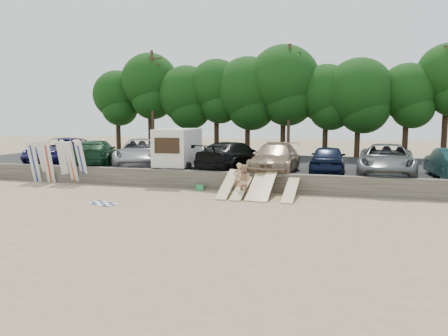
{
  "coord_description": "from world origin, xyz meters",
  "views": [
    {
      "loc": [
        6.99,
        -19.45,
        3.93
      ],
      "look_at": [
        0.38,
        3.0,
        1.19
      ],
      "focal_mm": 35.0,
      "sensor_mm": 36.0,
      "label": 1
    }
  ],
  "objects_px": {
    "car_1": "(96,153)",
    "beachgoer_a": "(239,178)",
    "car_2": "(141,153)",
    "car_4": "(275,158)",
    "box_trailer": "(178,147)",
    "car_5": "(328,159)",
    "car_3": "(233,156)",
    "car_6": "(386,160)",
    "cooler": "(200,188)",
    "car_0": "(62,151)",
    "beachgoer_b": "(243,181)"
  },
  "relations": [
    {
      "from": "car_1",
      "to": "beachgoer_a",
      "type": "xyz_separation_m",
      "value": [
        10.85,
        -3.94,
        -0.75
      ]
    },
    {
      "from": "car_2",
      "to": "car_4",
      "type": "xyz_separation_m",
      "value": [
        9.04,
        -0.98,
        -0.05
      ]
    },
    {
      "from": "box_trailer",
      "to": "car_5",
      "type": "distance_m",
      "value": 8.94
    },
    {
      "from": "car_1",
      "to": "car_3",
      "type": "xyz_separation_m",
      "value": [
        9.42,
        0.12,
        0.02
      ]
    },
    {
      "from": "car_2",
      "to": "car_6",
      "type": "distance_m",
      "value": 15.13
    },
    {
      "from": "car_6",
      "to": "beachgoer_a",
      "type": "relative_size",
      "value": 3.94
    },
    {
      "from": "cooler",
      "to": "beachgoer_a",
      "type": "bearing_deg",
      "value": -29.88
    },
    {
      "from": "car_4",
      "to": "car_5",
      "type": "bearing_deg",
      "value": 13.74
    },
    {
      "from": "box_trailer",
      "to": "car_0",
      "type": "xyz_separation_m",
      "value": [
        -9.17,
        1.23,
        -0.51
      ]
    },
    {
      "from": "car_3",
      "to": "cooler",
      "type": "bearing_deg",
      "value": 90.21
    },
    {
      "from": "box_trailer",
      "to": "cooler",
      "type": "relative_size",
      "value": 10.81
    },
    {
      "from": "car_0",
      "to": "car_2",
      "type": "height_order",
      "value": "car_2"
    },
    {
      "from": "car_4",
      "to": "beachgoer_b",
      "type": "xyz_separation_m",
      "value": [
        -0.84,
        -4.21,
        -0.75
      ]
    },
    {
      "from": "car_3",
      "to": "car_6",
      "type": "height_order",
      "value": "car_6"
    },
    {
      "from": "car_2",
      "to": "cooler",
      "type": "xyz_separation_m",
      "value": [
        5.5,
        -4.02,
        -1.44
      ]
    },
    {
      "from": "car_6",
      "to": "cooler",
      "type": "relative_size",
      "value": 16.69
    },
    {
      "from": "car_2",
      "to": "cooler",
      "type": "bearing_deg",
      "value": -56.91
    },
    {
      "from": "car_6",
      "to": "car_2",
      "type": "bearing_deg",
      "value": -178.72
    },
    {
      "from": "box_trailer",
      "to": "car_0",
      "type": "height_order",
      "value": "box_trailer"
    },
    {
      "from": "box_trailer",
      "to": "cooler",
      "type": "xyz_separation_m",
      "value": [
        2.38,
        -2.79,
        -1.95
      ]
    },
    {
      "from": "car_0",
      "to": "car_5",
      "type": "relative_size",
      "value": 1.34
    },
    {
      "from": "box_trailer",
      "to": "car_4",
      "type": "height_order",
      "value": "box_trailer"
    },
    {
      "from": "car_4",
      "to": "car_0",
      "type": "bearing_deg",
      "value": 176.34
    },
    {
      "from": "car_6",
      "to": "box_trailer",
      "type": "bearing_deg",
      "value": -173.33
    },
    {
      "from": "beachgoer_a",
      "to": "car_0",
      "type": "bearing_deg",
      "value": -43.97
    },
    {
      "from": "box_trailer",
      "to": "car_4",
      "type": "bearing_deg",
      "value": -1.72
    },
    {
      "from": "box_trailer",
      "to": "car_1",
      "type": "distance_m",
      "value": 6.28
    },
    {
      "from": "car_5",
      "to": "cooler",
      "type": "bearing_deg",
      "value": 29.27
    },
    {
      "from": "box_trailer",
      "to": "car_5",
      "type": "xyz_separation_m",
      "value": [
        8.87,
        0.97,
        -0.59
      ]
    },
    {
      "from": "cooler",
      "to": "car_5",
      "type": "bearing_deg",
      "value": 9.88
    },
    {
      "from": "beachgoer_a",
      "to": "car_1",
      "type": "bearing_deg",
      "value": -46.25
    },
    {
      "from": "car_3",
      "to": "beachgoer_a",
      "type": "relative_size",
      "value": 3.75
    },
    {
      "from": "car_0",
      "to": "cooler",
      "type": "distance_m",
      "value": 12.32
    },
    {
      "from": "car_4",
      "to": "car_6",
      "type": "relative_size",
      "value": 0.93
    },
    {
      "from": "car_2",
      "to": "car_5",
      "type": "height_order",
      "value": "car_2"
    },
    {
      "from": "car_0",
      "to": "car_3",
      "type": "distance_m",
      "value": 12.4
    },
    {
      "from": "car_4",
      "to": "beachgoer_a",
      "type": "bearing_deg",
      "value": -110.47
    },
    {
      "from": "car_2",
      "to": "car_6",
      "type": "relative_size",
      "value": 1.03
    },
    {
      "from": "beachgoer_b",
      "to": "car_1",
      "type": "bearing_deg",
      "value": -22.63
    },
    {
      "from": "car_4",
      "to": "cooler",
      "type": "height_order",
      "value": "car_4"
    },
    {
      "from": "car_0",
      "to": "car_6",
      "type": "xyz_separation_m",
      "value": [
        21.18,
        -0.48,
        -0.02
      ]
    },
    {
      "from": "car_0",
      "to": "car_5",
      "type": "bearing_deg",
      "value": -5.64
    },
    {
      "from": "car_6",
      "to": "beachgoer_a",
      "type": "height_order",
      "value": "car_6"
    },
    {
      "from": "car_1",
      "to": "car_6",
      "type": "relative_size",
      "value": 0.93
    },
    {
      "from": "car_6",
      "to": "beachgoer_a",
      "type": "xyz_separation_m",
      "value": [
        -7.36,
        -3.92,
        -0.78
      ]
    },
    {
      "from": "car_2",
      "to": "cooler",
      "type": "relative_size",
      "value": 17.13
    },
    {
      "from": "box_trailer",
      "to": "cooler",
      "type": "distance_m",
      "value": 4.15
    },
    {
      "from": "cooler",
      "to": "car_6",
      "type": "bearing_deg",
      "value": -0.06
    },
    {
      "from": "car_2",
      "to": "car_5",
      "type": "relative_size",
      "value": 1.35
    },
    {
      "from": "box_trailer",
      "to": "car_1",
      "type": "relative_size",
      "value": 0.7
    }
  ]
}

